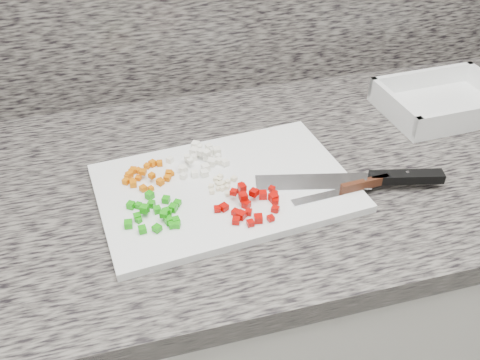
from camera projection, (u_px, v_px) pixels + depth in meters
name	position (u px, v px, depth m)	size (l,w,h in m)	color
cabinet	(263.00, 327.00, 1.25)	(3.92, 0.62, 0.86)	beige
countertop	(270.00, 173.00, 0.97)	(3.96, 0.64, 0.04)	#635E57
cutting_board	(225.00, 188.00, 0.90)	(0.41, 0.28, 0.01)	white
carrot_pile	(146.00, 175.00, 0.90)	(0.09, 0.08, 0.02)	#CE6104
onion_pile	(201.00, 158.00, 0.94)	(0.11, 0.10, 0.02)	white
green_pepper_pile	(156.00, 213.00, 0.82)	(0.09, 0.10, 0.02)	#19990D
red_pepper_pile	(252.00, 203.00, 0.84)	(0.11, 0.10, 0.02)	#A80602
garlic_pile	(222.00, 184.00, 0.89)	(0.05, 0.06, 0.01)	#F5E7BD
chef_knife	(374.00, 179.00, 0.89)	(0.31, 0.10, 0.02)	white
paring_knife	(353.00, 187.00, 0.87)	(0.17, 0.02, 0.02)	white
tray	(443.00, 103.00, 1.10)	(0.26, 0.19, 0.05)	white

